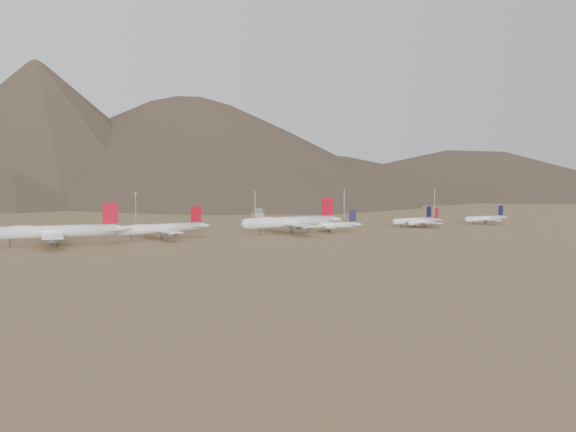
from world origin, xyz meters
name	(u,v)px	position (x,y,z in m)	size (l,w,h in m)	color
ground	(287,239)	(0.00, 0.00, 0.00)	(3000.00, 3000.00, 0.00)	olive
mountain_ridge	(84,113)	(0.00, 900.00, 150.00)	(4400.00, 1000.00, 300.00)	brown
widebody_west	(55,231)	(-131.18, 23.04, 8.05)	(78.58, 60.58, 23.34)	white
widebody_centre	(161,228)	(-69.60, 33.15, 6.60)	(63.71, 49.90, 19.13)	white
widebody_east	(290,222)	(16.85, 30.70, 7.90)	(77.12, 59.50, 22.91)	white
narrowbody_a	(329,225)	(45.72, 29.45, 4.78)	(42.95, 32.02, 14.74)	white
narrowbody_b	(414,220)	(121.19, 36.81, 4.82)	(44.51, 32.60, 14.85)	white
narrowbody_c	(425,221)	(127.49, 32.04, 4.34)	(39.23, 29.17, 13.39)	white
narrowbody_d	(486,218)	(185.17, 31.80, 4.65)	(43.50, 31.17, 14.34)	white
control_tower	(258,216)	(30.00, 120.00, 5.32)	(8.00, 8.00, 12.00)	tan
mast_west	(136,208)	(-65.53, 125.66, 14.20)	(2.00, 0.60, 25.70)	gray
mast_centre	(255,206)	(24.03, 110.63, 14.20)	(2.00, 0.60, 25.70)	gray
mast_east	(344,202)	(116.96, 133.17, 14.20)	(2.00, 0.60, 25.70)	gray
mast_far_east	(434,201)	(205.21, 121.43, 14.20)	(2.00, 0.60, 25.70)	gray
desert_scrub	(435,251)	(43.75, -87.82, 0.32)	(434.27, 160.30, 0.81)	brown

